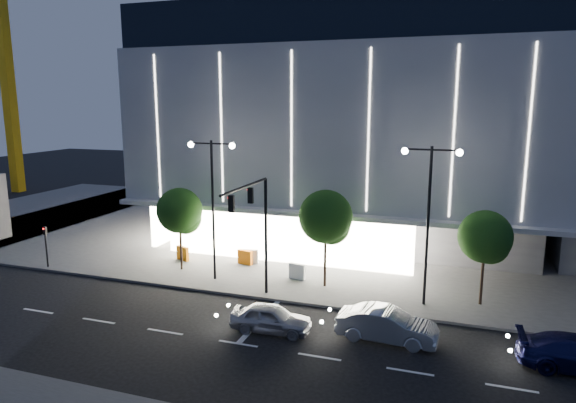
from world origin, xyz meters
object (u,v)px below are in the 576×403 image
(street_lamp_west, at_px, (212,189))
(tower_crane, at_px, (9,24))
(traffic_mast, at_px, (256,218))
(barrier_b, at_px, (250,256))
(street_lamp_east, at_px, (429,202))
(tree_mid, at_px, (326,220))
(car_second, at_px, (387,325))
(car_lead, at_px, (271,318))
(ped_signal_far, at_px, (46,242))
(tree_left, at_px, (180,213))
(barrier_d, at_px, (297,271))
(barrier_a, at_px, (183,253))
(tree_right, at_px, (485,240))
(barrier_c, at_px, (245,257))

(street_lamp_west, distance_m, tower_crane, 46.19)
(traffic_mast, relative_size, barrier_b, 6.43)
(street_lamp_east, bearing_deg, tree_mid, 170.31)
(car_second, bearing_deg, tree_mid, 40.94)
(car_lead, bearing_deg, ped_signal_far, 74.11)
(tree_mid, height_order, barrier_b, tree_mid)
(tree_mid, relative_size, car_lead, 1.50)
(traffic_mast, bearing_deg, street_lamp_west, 146.35)
(tree_left, height_order, car_second, tree_left)
(barrier_d, bearing_deg, tree_left, -165.62)
(tree_mid, height_order, barrier_a, tree_mid)
(street_lamp_east, distance_m, ped_signal_far, 25.37)
(street_lamp_east, height_order, barrier_b, street_lamp_east)
(tower_crane, bearing_deg, tree_mid, -25.02)
(traffic_mast, height_order, street_lamp_east, street_lamp_east)
(street_lamp_west, relative_size, barrier_d, 8.18)
(traffic_mast, distance_m, tree_left, 7.95)
(street_lamp_west, height_order, tree_right, street_lamp_west)
(tree_mid, height_order, car_second, tree_mid)
(tree_mid, relative_size, barrier_b, 5.59)
(barrier_c, bearing_deg, tower_crane, 165.52)
(ped_signal_far, height_order, car_lead, ped_signal_far)
(tower_crane, bearing_deg, tree_left, -30.98)
(barrier_a, bearing_deg, car_second, -4.63)
(car_lead, bearing_deg, traffic_mast, 30.48)
(street_lamp_east, xyz_separation_m, tree_left, (-15.97, 1.02, -1.92))
(barrier_a, bearing_deg, traffic_mast, -12.83)
(car_second, relative_size, barrier_d, 4.34)
(traffic_mast, height_order, barrier_c, traffic_mast)
(tree_right, height_order, barrier_b, tree_right)
(barrier_c, bearing_deg, car_lead, -48.11)
(traffic_mast, relative_size, street_lamp_west, 0.79)
(tree_mid, distance_m, barrier_b, 7.61)
(car_second, bearing_deg, street_lamp_east, -12.75)
(tree_left, bearing_deg, barrier_c, 32.97)
(tower_crane, relative_size, car_lead, 7.82)
(street_lamp_east, xyz_separation_m, tree_right, (3.03, 1.02, -2.07))
(car_lead, relative_size, barrier_c, 3.72)
(barrier_d, bearing_deg, street_lamp_east, -2.04)
(street_lamp_east, height_order, tree_left, street_lamp_east)
(street_lamp_west, xyz_separation_m, barrier_a, (-3.97, 2.80, -5.31))
(street_lamp_west, distance_m, barrier_c, 6.31)
(car_lead, xyz_separation_m, barrier_a, (-9.97, 8.52, -0.05))
(barrier_c, bearing_deg, ped_signal_far, -147.63)
(traffic_mast, distance_m, tree_mid, 4.82)
(street_lamp_east, xyz_separation_m, barrier_c, (-12.37, 3.36, -5.31))
(street_lamp_east, distance_m, tree_mid, 6.27)
(street_lamp_east, bearing_deg, barrier_a, 170.64)
(ped_signal_far, height_order, barrier_d, ped_signal_far)
(traffic_mast, xyz_separation_m, barrier_b, (-3.08, 6.33, -4.38))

